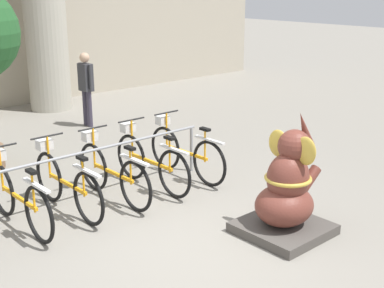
# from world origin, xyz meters

# --- Properties ---
(ground_plane) EXTENTS (60.00, 60.00, 0.00)m
(ground_plane) POSITION_xyz_m (0.00, 0.00, 0.00)
(ground_plane) COLOR gray
(bike_rack) EXTENTS (3.39, 0.05, 0.77)m
(bike_rack) POSITION_xyz_m (0.06, 1.95, 0.60)
(bike_rack) COLOR gray
(bike_rack) RESTS_ON ground_plane
(bicycle_0) EXTENTS (0.48, 1.79, 0.98)m
(bicycle_0) POSITION_xyz_m (-1.34, 1.82, 0.42)
(bicycle_0) COLOR black
(bicycle_0) RESTS_ON ground_plane
(bicycle_1) EXTENTS (0.48, 1.79, 0.98)m
(bicycle_1) POSITION_xyz_m (-0.64, 1.86, 0.42)
(bicycle_1) COLOR black
(bicycle_1) RESTS_ON ground_plane
(bicycle_2) EXTENTS (0.48, 1.79, 0.98)m
(bicycle_2) POSITION_xyz_m (0.06, 1.81, 0.42)
(bicycle_2) COLOR black
(bicycle_2) RESTS_ON ground_plane
(bicycle_3) EXTENTS (0.48, 1.79, 0.98)m
(bicycle_3) POSITION_xyz_m (0.76, 1.82, 0.42)
(bicycle_3) COLOR black
(bicycle_3) RESTS_ON ground_plane
(bicycle_4) EXTENTS (0.48, 1.79, 0.98)m
(bicycle_4) POSITION_xyz_m (1.45, 1.82, 0.42)
(bicycle_4) COLOR black
(bicycle_4) RESTS_ON ground_plane
(elephant_statue) EXTENTS (1.01, 1.01, 1.55)m
(elephant_statue) POSITION_xyz_m (1.08, -0.52, 0.53)
(elephant_statue) COLOR #4C4742
(elephant_statue) RESTS_ON ground_plane
(person_pedestrian) EXTENTS (0.21, 0.47, 1.59)m
(person_pedestrian) POSITION_xyz_m (1.93, 5.58, 0.94)
(person_pedestrian) COLOR #383342
(person_pedestrian) RESTS_ON ground_plane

